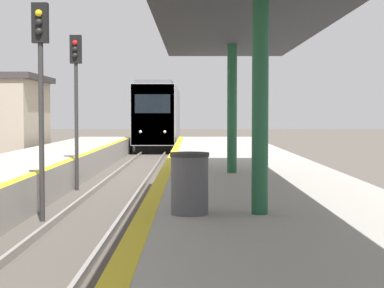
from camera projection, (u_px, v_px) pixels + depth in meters
name	position (u px, v px, depth m)	size (l,w,h in m)	color
train	(161.00, 116.00, 46.48)	(2.64, 16.95, 4.51)	black
signal_mid	(42.00, 71.00, 14.54)	(0.36, 0.31, 4.97)	#2D2D2D
signal_far	(78.00, 83.00, 20.50)	(0.36, 0.31, 4.97)	#2D2D2D
trash_bin	(191.00, 183.00, 9.62)	(0.59, 0.59, 0.93)	#4C4C51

